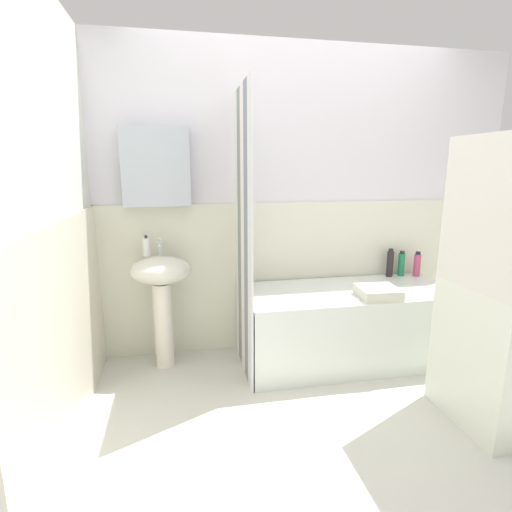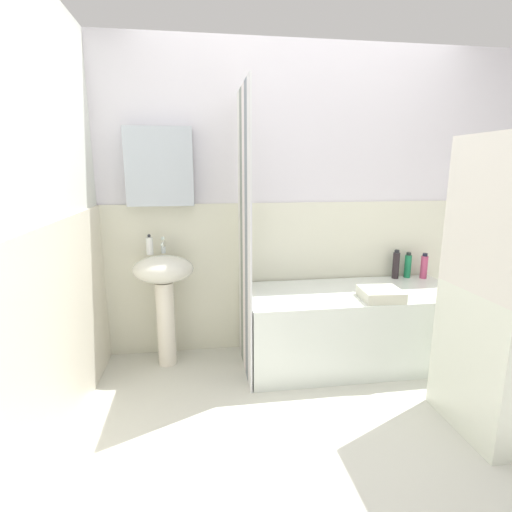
{
  "view_description": "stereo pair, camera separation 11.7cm",
  "coord_description": "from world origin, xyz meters",
  "px_view_note": "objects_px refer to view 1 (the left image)",
  "views": [
    {
      "loc": [
        -0.93,
        -1.81,
        1.47
      ],
      "look_at": [
        -0.44,
        0.68,
        0.9
      ],
      "focal_mm": 27.7,
      "sensor_mm": 36.0,
      "label": 1
    },
    {
      "loc": [
        -0.81,
        -1.83,
        1.47
      ],
      "look_at": [
        -0.44,
        0.68,
        0.9
      ],
      "focal_mm": 27.7,
      "sensor_mm": 36.0,
      "label": 2
    }
  ],
  "objects_px": {
    "bathtub": "(349,324)",
    "shampoo_bottle": "(401,264)",
    "conditioner_bottle": "(390,263)",
    "lotion_bottle": "(417,265)",
    "sink": "(162,287)",
    "towel_folded": "(378,292)",
    "soap_dispenser": "(146,247)"
  },
  "relations": [
    {
      "from": "shampoo_bottle",
      "to": "towel_folded",
      "type": "bearing_deg",
      "value": -133.53
    },
    {
      "from": "lotion_bottle",
      "to": "sink",
      "type": "bearing_deg",
      "value": -177.47
    },
    {
      "from": "bathtub",
      "to": "lotion_bottle",
      "type": "relative_size",
      "value": 7.64
    },
    {
      "from": "sink",
      "to": "bathtub",
      "type": "bearing_deg",
      "value": -6.47
    },
    {
      "from": "sink",
      "to": "bathtub",
      "type": "height_order",
      "value": "sink"
    },
    {
      "from": "bathtub",
      "to": "soap_dispenser",
      "type": "bearing_deg",
      "value": 171.54
    },
    {
      "from": "lotion_bottle",
      "to": "towel_folded",
      "type": "bearing_deg",
      "value": -142.39
    },
    {
      "from": "towel_folded",
      "to": "soap_dispenser",
      "type": "bearing_deg",
      "value": 164.97
    },
    {
      "from": "soap_dispenser",
      "to": "lotion_bottle",
      "type": "height_order",
      "value": "soap_dispenser"
    },
    {
      "from": "bathtub",
      "to": "shampoo_bottle",
      "type": "height_order",
      "value": "shampoo_bottle"
    },
    {
      "from": "bathtub",
      "to": "shampoo_bottle",
      "type": "xyz_separation_m",
      "value": [
        0.59,
        0.29,
        0.38
      ]
    },
    {
      "from": "bathtub",
      "to": "conditioner_bottle",
      "type": "height_order",
      "value": "conditioner_bottle"
    },
    {
      "from": "soap_dispenser",
      "to": "conditioner_bottle",
      "type": "xyz_separation_m",
      "value": [
        1.98,
        0.06,
        -0.23
      ]
    },
    {
      "from": "bathtub",
      "to": "lotion_bottle",
      "type": "distance_m",
      "value": 0.85
    },
    {
      "from": "shampoo_bottle",
      "to": "conditioner_bottle",
      "type": "bearing_deg",
      "value": -175.22
    },
    {
      "from": "sink",
      "to": "lotion_bottle",
      "type": "distance_m",
      "value": 2.12
    },
    {
      "from": "bathtub",
      "to": "towel_folded",
      "type": "bearing_deg",
      "value": -62.08
    },
    {
      "from": "sink",
      "to": "shampoo_bottle",
      "type": "distance_m",
      "value": 2.0
    },
    {
      "from": "bathtub",
      "to": "towel_folded",
      "type": "height_order",
      "value": "towel_folded"
    },
    {
      "from": "shampoo_bottle",
      "to": "sink",
      "type": "bearing_deg",
      "value": -176.17
    },
    {
      "from": "sink",
      "to": "conditioner_bottle",
      "type": "relative_size",
      "value": 3.5
    },
    {
      "from": "sink",
      "to": "lotion_bottle",
      "type": "relative_size",
      "value": 3.98
    },
    {
      "from": "sink",
      "to": "shampoo_bottle",
      "type": "bearing_deg",
      "value": 3.83
    },
    {
      "from": "sink",
      "to": "shampoo_bottle",
      "type": "relative_size",
      "value": 3.93
    },
    {
      "from": "soap_dispenser",
      "to": "shampoo_bottle",
      "type": "xyz_separation_m",
      "value": [
        2.09,
        0.07,
        -0.25
      ]
    },
    {
      "from": "bathtub",
      "to": "towel_folded",
      "type": "xyz_separation_m",
      "value": [
        0.11,
        -0.21,
        0.32
      ]
    },
    {
      "from": "bathtub",
      "to": "lotion_bottle",
      "type": "xyz_separation_m",
      "value": [
        0.71,
        0.25,
        0.38
      ]
    },
    {
      "from": "towel_folded",
      "to": "conditioner_bottle",
      "type": "bearing_deg",
      "value": 53.49
    },
    {
      "from": "sink",
      "to": "lotion_bottle",
      "type": "bearing_deg",
      "value": 2.53
    },
    {
      "from": "sink",
      "to": "lotion_bottle",
      "type": "xyz_separation_m",
      "value": [
        2.12,
        0.09,
        0.05
      ]
    },
    {
      "from": "shampoo_bottle",
      "to": "conditioner_bottle",
      "type": "relative_size",
      "value": 0.89
    },
    {
      "from": "shampoo_bottle",
      "to": "conditioner_bottle",
      "type": "xyz_separation_m",
      "value": [
        -0.11,
        -0.01,
        0.01
      ]
    }
  ]
}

